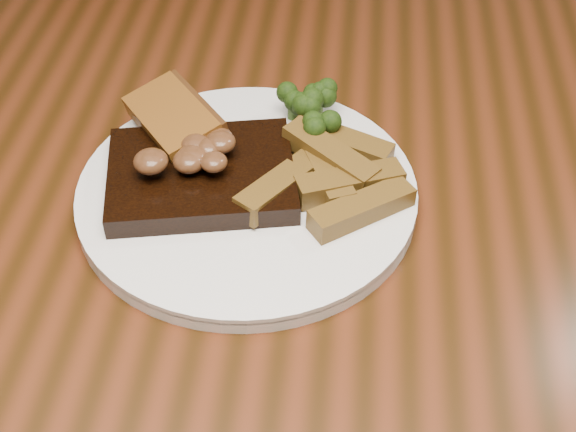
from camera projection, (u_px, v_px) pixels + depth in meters
The scene contains 9 objects.
dining_table at pixel (278, 298), 0.74m from camera, with size 1.60×0.90×0.75m.
chair_far at pixel (210, 55), 1.34m from camera, with size 0.43×0.43×0.89m.
plate at pixel (247, 195), 0.70m from camera, with size 0.29×0.29×0.01m, color white.
steak at pixel (202, 177), 0.69m from camera, with size 0.16×0.12×0.02m, color black.
steak_bone at pixel (190, 224), 0.65m from camera, with size 0.14×0.01×0.02m, color #BFB494.
mushroom_pile at pixel (192, 152), 0.67m from camera, with size 0.08×0.08×0.03m, color brown, non-canonical shape.
garlic_bread at pixel (175, 136), 0.73m from camera, with size 0.10×0.05×0.02m, color brown.
potato_wedges at pixel (332, 184), 0.68m from camera, with size 0.12×0.12×0.02m, color brown, non-canonical shape.
broccoli_cluster at pixel (309, 114), 0.74m from camera, with size 0.06×0.06×0.04m, color #253D0D, non-canonical shape.
Camera 1 is at (0.06, -0.47, 1.23)m, focal length 50.00 mm.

